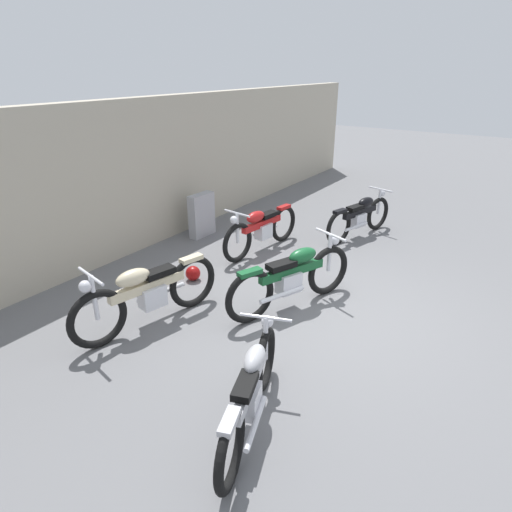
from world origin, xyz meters
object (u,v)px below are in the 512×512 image
Objects in this scene: motorcycle_red at (261,229)px; motorcycle_green at (293,277)px; stone_marker at (202,215)px; motorcycle_black at (360,216)px; helmet at (193,273)px; motorcycle_silver at (251,391)px; motorcycle_cream at (147,293)px.

motorcycle_green is (-1.51, -1.53, 0.03)m from motorcycle_red.
stone_marker is 3.26m from motorcycle_black.
helmet is 3.36m from motorcycle_silver.
helmet is 3.79m from motorcycle_black.
motorcycle_cream is 1.05× the size of motorcycle_green.
helmet is 1.83m from motorcycle_green.
motorcycle_black is (4.82, -1.11, -0.05)m from motorcycle_cream.
stone_marker is 0.47× the size of motorcycle_silver.
motorcycle_black is at bearing -23.74° from helmet.
stone_marker is 0.41× the size of motorcycle_cream.
motorcycle_black is at bearing 26.15° from motorcycle_green.
motorcycle_green reaches higher than stone_marker.
motorcycle_silver is (-3.78, -2.34, -0.02)m from motorcycle_red.
motorcycle_cream is 2.05m from motorcycle_green.
motorcycle_red is at bearing -8.72° from helmet.
motorcycle_red is (1.67, -0.26, 0.33)m from helmet.
motorcycle_red reaches higher than motorcycle_black.
motorcycle_red reaches higher than stone_marker.
motorcycle_cream reaches higher than helmet.
motorcycle_black reaches higher than motorcycle_silver.
motorcycle_silver is at bearing -129.04° from helmet.
stone_marker reaches higher than motorcycle_silver.
motorcycle_red is at bearing -90.09° from stone_marker.
stone_marker is 3.44m from motorcycle_cream.
motorcycle_green reaches higher than motorcycle_black.
motorcycle_black is at bearing -56.83° from stone_marker.
motorcycle_green is at bearing 149.90° from motorcycle_cream.
motorcycle_red is 2.15m from motorcycle_green.
motorcycle_green is at bearing 0.36° from motorcycle_silver.
motorcycle_silver is 0.90× the size of motorcycle_green.
helmet is 0.13× the size of motorcycle_silver.
motorcycle_red is 1.06× the size of motorcycle_black.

